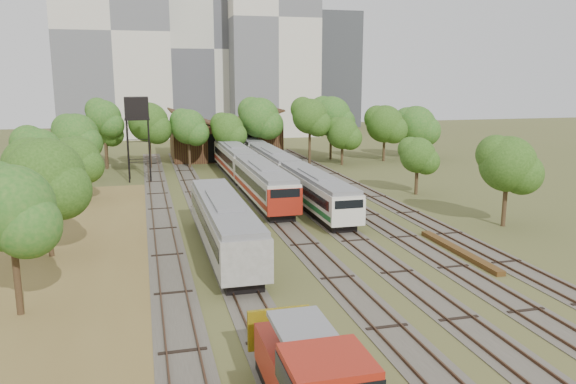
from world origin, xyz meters
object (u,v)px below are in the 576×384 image
object	(u,v)px
railcar_green_set	(273,164)
water_tower	(137,110)
railcar_red_set	(247,170)
shunter_locomotive	(312,383)

from	to	relation	value
railcar_green_set	water_tower	size ratio (longest dim) A/B	5.22
railcar_red_set	railcar_green_set	xyz separation A→B (m)	(4.00, 4.37, -0.15)
railcar_red_set	shunter_locomotive	xyz separation A→B (m)	(-6.00, -44.46, -0.25)
shunter_locomotive	water_tower	size ratio (longest dim) A/B	0.81
water_tower	shunter_locomotive	bearing A→B (deg)	-83.70
railcar_green_set	shunter_locomotive	distance (m)	49.85
railcar_red_set	shunter_locomotive	size ratio (longest dim) A/B	4.27
railcar_green_set	water_tower	world-z (taller)	water_tower
railcar_red_set	water_tower	size ratio (longest dim) A/B	3.47
shunter_locomotive	water_tower	world-z (taller)	water_tower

